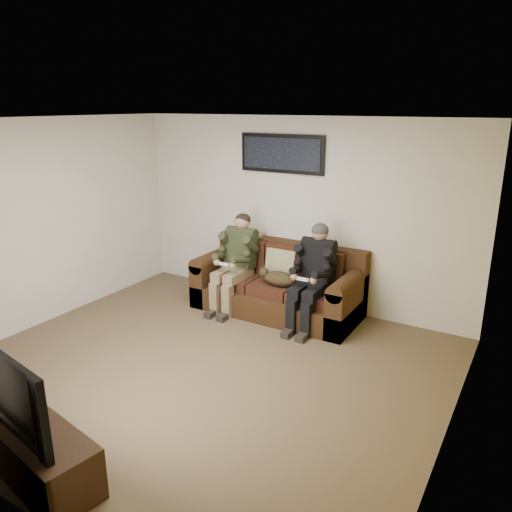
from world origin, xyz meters
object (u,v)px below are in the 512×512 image
Objects in this scene: tv_stand at (32,448)px; television at (23,387)px; cat at (278,278)px; sofa at (279,286)px; person_left at (236,256)px; person_right at (313,270)px; framed_poster at (282,154)px.

tv_stand is 0.54m from television.
tv_stand is (-0.22, -3.57, -0.34)m from cat.
tv_stand is (-0.13, -3.78, -0.14)m from sofa.
person_left reaches higher than television.
sofa is at bearing 113.57° from cat.
person_right is 1.17× the size of television.
television is (0.45, -3.59, 0.01)m from person_left.
television reaches higher than tv_stand.
television is (0.07, -4.17, -1.35)m from framed_poster.
framed_poster is 1.11× the size of television.
television is (-0.13, -3.78, 0.40)m from sofa.
television is at bearing -89.00° from framed_poster.
person_right is 2.00× the size of cat.
cat is 0.53× the size of framed_poster.
cat is at bearing -63.93° from framed_poster.
framed_poster reaches higher than television.
tv_stand is at bearing -89.00° from framed_poster.
person_left reaches higher than sofa.
framed_poster is 4.38m from television.
person_right is 0.52m from cat.
framed_poster is at bearing 143.64° from person_right.
framed_poster reaches higher than person_left.
person_right is at bearing 88.85° from television.
cat is at bearing -2.04° from person_left.
television is at bearing -101.13° from person_right.
framed_poster reaches higher than person_right.
sofa is 1.72× the size of person_left.
framed_poster is (-0.78, 0.57, 1.36)m from person_right.
sofa is 3.78m from tv_stand.
cat is (-0.49, -0.02, -0.19)m from person_right.
tv_stand is (0.45, -3.59, -0.52)m from person_left.
person_left is 1.04× the size of framed_poster.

